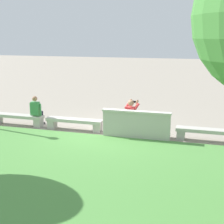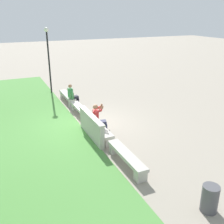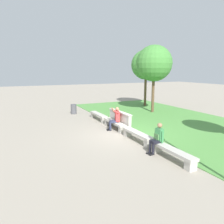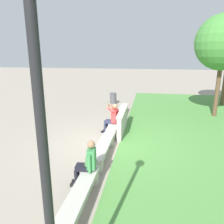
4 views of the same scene
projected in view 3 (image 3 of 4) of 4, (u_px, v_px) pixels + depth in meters
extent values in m
plane|color=gray|center=(125.00, 134.00, 11.64)|extent=(80.00, 80.00, 0.00)
cube|color=#518E42|center=(187.00, 125.00, 13.48)|extent=(21.73, 8.00, 0.03)
cube|color=#B7B2A8|center=(99.00, 114.00, 14.88)|extent=(2.25, 0.40, 0.12)
cube|color=#B7B2A8|center=(94.00, 115.00, 15.76)|extent=(0.28, 0.34, 0.33)
cube|color=#B7B2A8|center=(104.00, 121.00, 14.08)|extent=(0.28, 0.34, 0.33)
cube|color=#B7B2A8|center=(115.00, 122.00, 12.67)|extent=(2.25, 0.40, 0.12)
cube|color=#B7B2A8|center=(108.00, 123.00, 13.55)|extent=(0.28, 0.34, 0.33)
cube|color=#B7B2A8|center=(122.00, 130.00, 11.87)|extent=(0.28, 0.34, 0.33)
cube|color=#B7B2A8|center=(137.00, 133.00, 10.46)|extent=(2.25, 0.40, 0.12)
cube|color=#B7B2A8|center=(128.00, 133.00, 11.34)|extent=(0.28, 0.34, 0.33)
cube|color=#B7B2A8|center=(149.00, 144.00, 9.66)|extent=(0.28, 0.34, 0.33)
cube|color=#B7B2A8|center=(172.00, 150.00, 8.25)|extent=(2.25, 0.40, 0.12)
cube|color=#B7B2A8|center=(157.00, 148.00, 9.13)|extent=(0.28, 0.34, 0.33)
cube|color=#B7B2A8|center=(191.00, 166.00, 7.45)|extent=(0.28, 0.34, 0.33)
cube|color=#B7B2A8|center=(120.00, 120.00, 12.79)|extent=(2.40, 0.18, 0.95)
cube|color=beige|center=(120.00, 112.00, 12.70)|extent=(2.46, 0.24, 0.06)
cube|color=brown|center=(118.00, 118.00, 12.73)|extent=(0.44, 0.02, 0.22)
cube|color=black|center=(108.00, 129.00, 12.52)|extent=(0.15, 0.26, 0.06)
cylinder|color=#2D334C|center=(110.00, 126.00, 12.49)|extent=(0.11, 0.11, 0.42)
cube|color=black|center=(109.00, 130.00, 12.32)|extent=(0.15, 0.26, 0.06)
cylinder|color=#2D334C|center=(110.00, 127.00, 12.30)|extent=(0.11, 0.11, 0.42)
cube|color=#2D334C|center=(113.00, 121.00, 12.38)|extent=(0.39, 0.48, 0.12)
cube|color=#D83838|center=(117.00, 116.00, 12.37)|extent=(0.38, 0.29, 0.56)
sphere|color=#9E7051|center=(117.00, 109.00, 12.29)|extent=(0.22, 0.22, 0.22)
cylinder|color=#D83838|center=(115.00, 111.00, 12.48)|extent=(0.16, 0.32, 0.21)
cylinder|color=#9E7051|center=(113.00, 110.00, 12.37)|extent=(0.14, 0.20, 0.27)
cylinder|color=#D83838|center=(116.00, 112.00, 12.11)|extent=(0.16, 0.32, 0.21)
cylinder|color=#9E7051|center=(114.00, 110.00, 12.13)|extent=(0.10, 0.19, 0.27)
cube|color=black|center=(112.00, 109.00, 12.23)|extent=(0.15, 0.05, 0.08)
cube|color=black|center=(149.00, 153.00, 8.94)|extent=(0.12, 0.23, 0.06)
cylinder|color=black|center=(150.00, 148.00, 8.93)|extent=(0.10, 0.10, 0.42)
cube|color=black|center=(152.00, 154.00, 8.79)|extent=(0.12, 0.23, 0.06)
cylinder|color=black|center=(153.00, 149.00, 8.78)|extent=(0.10, 0.10, 0.42)
cube|color=black|center=(155.00, 141.00, 8.90)|extent=(0.32, 0.42, 0.12)
cube|color=#3D894C|center=(159.00, 135.00, 8.96)|extent=(0.34, 0.23, 0.52)
sphere|color=#9E7051|center=(160.00, 125.00, 8.88)|extent=(0.20, 0.20, 0.20)
cylinder|color=#3D894C|center=(156.00, 135.00, 9.13)|extent=(0.08, 0.08, 0.48)
cylinder|color=#3D894C|center=(162.00, 137.00, 8.79)|extent=(0.08, 0.08, 0.48)
cube|color=#4C7F47|center=(158.00, 138.00, 9.00)|extent=(0.28, 0.20, 0.36)
cube|color=#395F35|center=(156.00, 140.00, 8.97)|extent=(0.20, 0.06, 0.16)
torus|color=black|center=(158.00, 133.00, 8.96)|extent=(0.10, 0.02, 0.10)
cylinder|color=brown|center=(145.00, 90.00, 20.54)|extent=(0.22, 0.22, 3.03)
sphere|color=#428438|center=(146.00, 65.00, 20.10)|extent=(2.73, 2.73, 2.73)
cylinder|color=brown|center=(153.00, 94.00, 17.44)|extent=(0.22, 0.22, 3.04)
sphere|color=#428438|center=(154.00, 63.00, 16.99)|extent=(2.82, 2.82, 2.82)
cylinder|color=#4C4C51|center=(74.00, 109.00, 16.98)|extent=(0.44, 0.44, 0.75)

